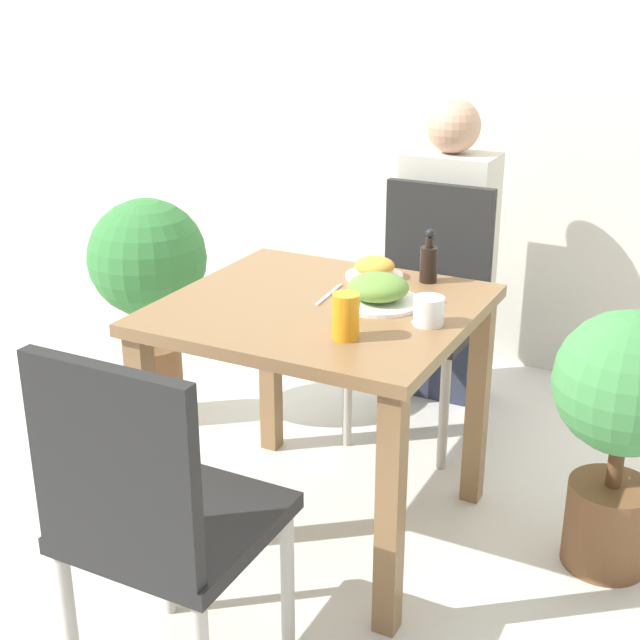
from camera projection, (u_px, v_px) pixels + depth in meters
ground_plane at (320, 522)px, 2.76m from camera, size 16.00×16.00×0.00m
wall_back at (491, 52)px, 3.53m from camera, size 8.00×0.05×2.60m
dining_table at (320, 344)px, 2.55m from camera, size 0.85×0.80×0.72m
chair_near at (153, 513)px, 1.90m from camera, size 0.42×0.42×0.90m
chair_far at (425, 298)px, 3.18m from camera, size 0.42×0.42×0.90m
food_plate at (378, 291)px, 2.49m from camera, size 0.25×0.25×0.09m
side_plate at (374, 269)px, 2.70m from camera, size 0.18×0.18×0.06m
drink_cup at (429, 311)px, 2.34m from camera, size 0.08×0.08×0.08m
juice_glass at (346, 316)px, 2.24m from camera, size 0.07×0.07×0.12m
sauce_bottle at (429, 262)px, 2.66m from camera, size 0.05×0.05×0.16m
fork_utensil at (329, 294)px, 2.56m from camera, size 0.03×0.19×0.00m
spoon_utensil at (429, 311)px, 2.43m from camera, size 0.03×0.20×0.00m
potted_plant_left at (149, 276)px, 3.21m from camera, size 0.43×0.43×0.85m
potted_plant_right at (623, 412)px, 2.40m from camera, size 0.39×0.39×0.77m
person_figure at (447, 254)px, 3.43m from camera, size 0.34×0.22×1.17m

